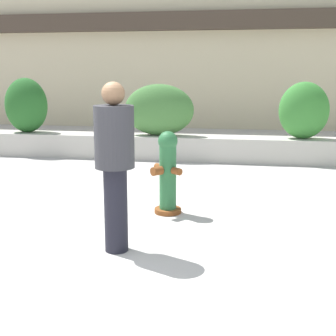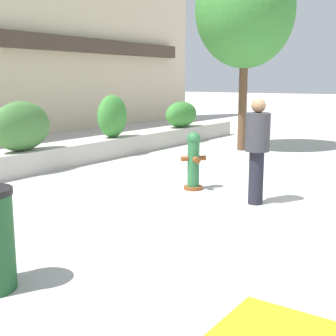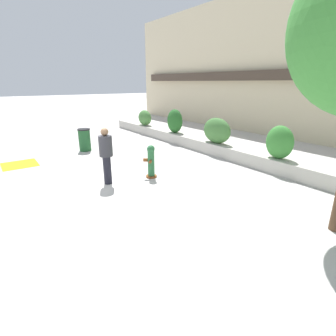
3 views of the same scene
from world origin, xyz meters
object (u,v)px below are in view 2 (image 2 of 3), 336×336
hedge_bush_3 (112,116)px  pedestrian (257,145)px  hedge_bush_4 (181,114)px  fire_hydrant (194,160)px  hedge_bush_2 (21,126)px  street_tree (245,11)px

hedge_bush_3 → pedestrian: size_ratio=0.65×
hedge_bush_4 → fire_hydrant: (-5.43, -3.82, -0.36)m
hedge_bush_4 → fire_hydrant: hedge_bush_4 is taller
pedestrian → hedge_bush_3: bearing=65.4°
hedge_bush_4 → pedestrian: pedestrian is taller
hedge_bush_3 → hedge_bush_4: size_ratio=0.76×
hedge_bush_2 → fire_hydrant: (0.84, -3.82, -0.48)m
hedge_bush_2 → street_tree: 6.94m
fire_hydrant → hedge_bush_2: bearing=102.4°
hedge_bush_4 → street_tree: 3.82m
hedge_bush_2 → pedestrian: 5.24m
pedestrian → hedge_bush_2: bearing=96.0°
hedge_bush_2 → hedge_bush_4: hedge_bush_2 is taller
hedge_bush_4 → street_tree: size_ratio=0.27×
street_tree → pedestrian: street_tree is taller
hedge_bush_2 → fire_hydrant: bearing=-77.6°
hedge_bush_4 → pedestrian: 7.74m
hedge_bush_2 → pedestrian: size_ratio=0.85×
fire_hydrant → street_tree: size_ratio=0.20×
hedge_bush_3 → pedestrian: (-2.39, -5.21, -0.08)m
hedge_bush_4 → hedge_bush_2: bearing=180.0°
fire_hydrant → street_tree: (5.03, 1.47, 3.33)m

